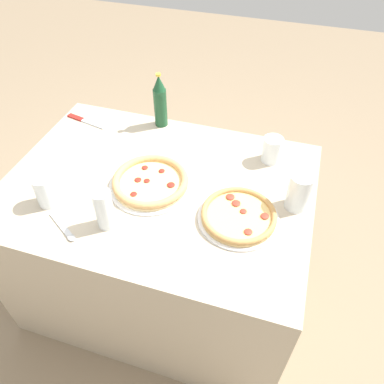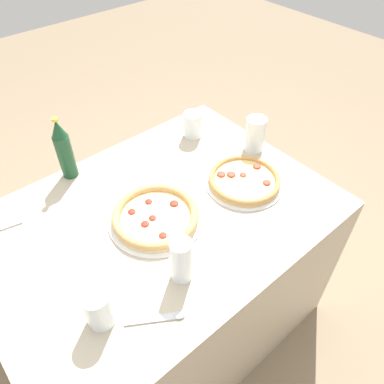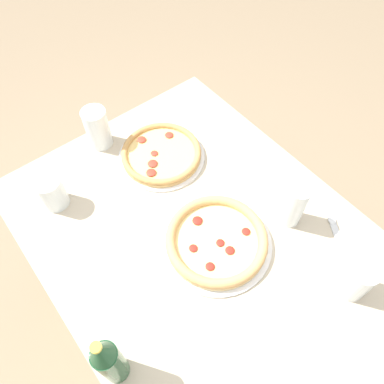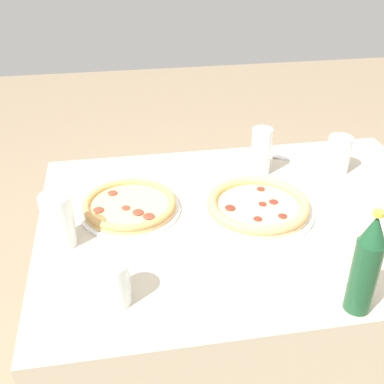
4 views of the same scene
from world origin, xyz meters
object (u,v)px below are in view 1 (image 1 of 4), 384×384
Objects in this scene: glass_cola at (298,193)px; glass_iced_tea at (46,192)px; glass_mango_juice at (272,150)px; pizza_salami at (239,216)px; glass_orange_juice at (104,211)px; beer_bottle at (160,101)px; knife at (84,121)px; spoon at (65,229)px; pizza_margherita at (151,182)px.

glass_cola is 0.93m from glass_iced_tea.
pizza_salami is at bearing -98.98° from glass_mango_juice.
glass_cola is at bearing -61.64° from glass_mango_juice.
glass_iced_tea is (-0.76, -0.50, 0.01)m from glass_mango_juice.
glass_cola is at bearing 24.67° from glass_orange_juice.
knife is (-0.37, -0.09, -0.12)m from beer_bottle.
glass_iced_tea is at bearing -169.48° from pizza_salami.
spoon is at bearing -39.24° from glass_iced_tea.
pizza_margherita is 0.53m from glass_mango_juice.
spoon is (-0.21, -0.30, -0.02)m from pizza_margherita.
pizza_margherita is 0.58m from knife.
glass_orange_juice reaches higher than knife.
glass_orange_juice is 0.26m from glass_iced_tea.
spoon is at bearing -157.94° from pizza_salami.
glass_orange_juice is at bearing -107.84° from pizza_margherita.
beer_bottle is 0.73m from spoon.
pizza_salami is (0.37, -0.07, -0.00)m from pizza_margherita.
glass_cola is at bearing 25.26° from spoon.
glass_cola is 0.76m from beer_bottle.
glass_mango_juice is (0.06, 0.37, 0.03)m from pizza_salami.
glass_iced_tea is 0.57× the size of knife.
beer_bottle reaches higher than glass_orange_juice.
spoon is (-0.77, -0.36, -0.07)m from glass_cola.
spoon reaches higher than knife.
knife is 0.68m from spoon.
beer_bottle reaches higher than pizza_salami.
pizza_margherita is 2.12× the size of spoon.
spoon is (0.27, -0.63, 0.00)m from knife.
glass_orange_juice is 1.28× the size of glass_iced_tea.
knife is at bearing 165.56° from glass_cola.
glass_cola is 0.70m from glass_orange_juice.
pizza_margherita is 0.44m from beer_bottle.
knife is (-0.14, 0.53, -0.05)m from glass_iced_tea.
glass_mango_juice is at bearing -1.51° from knife.
glass_iced_tea is (-0.26, 0.03, -0.01)m from glass_orange_juice.
glass_orange_juice is 1.02× the size of spoon.
spoon is (0.13, -0.10, -0.05)m from glass_iced_tea.
glass_orange_juice is at bearing -159.81° from pizza_salami.
glass_mango_juice is at bearing 43.55° from spoon.
glass_iced_tea is at bearing 140.76° from spoon.
glass_iced_tea reaches higher than knife.
beer_bottle is (0.22, 0.61, 0.07)m from glass_iced_tea.
glass_orange_juice is at bearing -86.87° from beer_bottle.
glass_mango_juice is 0.28m from glass_cola.
glass_iced_tea reaches higher than glass_mango_juice.
glass_cola reaches higher than glass_iced_tea.
glass_mango_juice is 0.88m from spoon.
beer_bottle is (-0.04, 0.65, 0.05)m from glass_orange_juice.
spoon is at bearing -66.90° from knife.
glass_cola reaches higher than pizza_salami.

